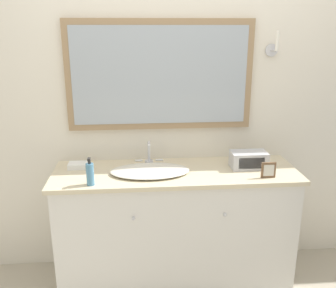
{
  "coord_description": "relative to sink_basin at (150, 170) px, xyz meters",
  "views": [
    {
      "loc": [
        -0.26,
        -2.14,
        1.85
      ],
      "look_at": [
        -0.05,
        0.3,
        1.08
      ],
      "focal_mm": 40.0,
      "sensor_mm": 36.0,
      "label": 1
    }
  ],
  "objects": [
    {
      "name": "picture_frame",
      "position": [
        0.79,
        -0.15,
        0.04
      ],
      "size": [
        0.1,
        0.01,
        0.11
      ],
      "color": "brown",
      "rests_on": "vanity_counter"
    },
    {
      "name": "appliance_box",
      "position": [
        0.71,
        0.04,
        0.04
      ],
      "size": [
        0.26,
        0.15,
        0.12
      ],
      "color": "#BCBCC1",
      "rests_on": "vanity_counter"
    },
    {
      "name": "hand_towel_near_sink",
      "position": [
        -0.51,
        0.14,
        -0.0
      ],
      "size": [
        0.15,
        0.1,
        0.04
      ],
      "color": "white",
      "rests_on": "vanity_counter"
    },
    {
      "name": "vanity_counter",
      "position": [
        0.18,
        0.02,
        -0.46
      ],
      "size": [
        1.72,
        0.55,
        0.88
      ],
      "color": "silver",
      "rests_on": "ground_plane"
    },
    {
      "name": "sink_basin",
      "position": [
        0.0,
        0.0,
        0.0
      ],
      "size": [
        0.55,
        0.37,
        0.18
      ],
      "color": "silver",
      "rests_on": "vanity_counter"
    },
    {
      "name": "soap_bottle",
      "position": [
        -0.39,
        -0.18,
        0.06
      ],
      "size": [
        0.05,
        0.05,
        0.19
      ],
      "color": "teal",
      "rests_on": "vanity_counter"
    },
    {
      "name": "wall_back",
      "position": [
        0.18,
        0.32,
        0.38
      ],
      "size": [
        8.0,
        0.18,
        2.55
      ],
      "color": "silver",
      "rests_on": "ground_plane"
    }
  ]
}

